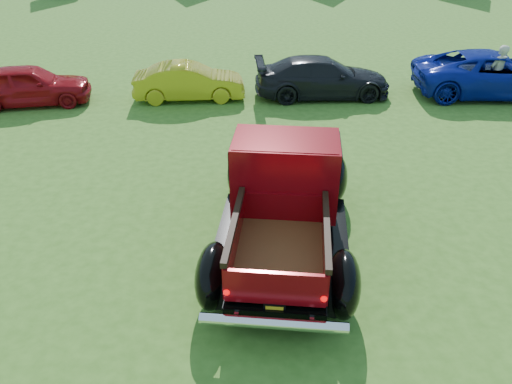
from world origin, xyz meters
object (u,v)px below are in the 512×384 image
show_car_blue (493,74)px  pickup_truck (285,189)px  show_car_grey (322,77)px  show_car_red (29,85)px  spectator (497,73)px  show_car_yellow (189,82)px

show_car_blue → pickup_truck: bearing=139.6°
show_car_grey → show_car_blue: 5.66m
show_car_red → show_car_grey: 9.36m
pickup_truck → show_car_red: 10.51m
show_car_blue → spectator: (-0.11, -0.43, 0.17)m
show_car_yellow → spectator: bearing=-94.9°
show_car_red → show_car_blue: 15.01m
spectator → show_car_blue: bearing=-129.3°
show_car_grey → show_car_blue: show_car_blue is taller
show_car_yellow → show_car_grey: show_car_grey is taller
show_car_yellow → show_car_blue: show_car_blue is taller
show_car_yellow → show_car_blue: size_ratio=0.69×
show_car_grey → show_car_blue: size_ratio=0.86×
show_car_yellow → show_car_grey: (4.35, 0.19, 0.06)m
show_car_yellow → spectator: 9.90m
show_car_yellow → show_car_red: bearing=90.6°
show_car_grey → show_car_blue: (5.65, 0.01, 0.07)m
pickup_truck → spectator: pickup_truck is taller
show_car_blue → spectator: size_ratio=2.92×
show_car_yellow → show_car_blue: (10.00, 0.20, 0.13)m
show_car_red → spectator: 14.89m
show_car_red → spectator: bearing=-98.5°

